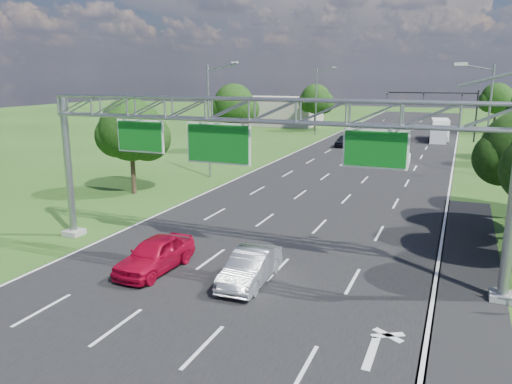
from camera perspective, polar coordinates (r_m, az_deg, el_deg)
The scene contains 20 objects.
ground at distance 41.64m, azimuth 8.89°, elevation 0.51°, with size 220.00×220.00×0.00m, color #264815.
road at distance 41.64m, azimuth 8.89°, elevation 0.51°, with size 18.00×180.00×0.02m, color black.
road_flare at distance 25.26m, azimuth 23.04°, elevation -8.96°, with size 3.00×30.00×0.02m, color black.
sign_gantry at distance 23.45m, azimuth -0.30°, elevation 7.87°, with size 23.50×1.00×9.56m.
traffic_signal at distance 74.66m, azimuth 21.25°, elevation 9.40°, with size 12.21×0.24×7.00m.
streetlight_l_near at distance 44.74m, azimuth -5.21°, elevation 8.73°, with size 2.97×0.22×10.16m.
streetlight_l_far at distance 77.42m, azimuth 7.04°, elevation 10.60°, with size 2.97×0.22×10.16m.
streetlight_r_mid at distance 49.70m, azimuth 24.87°, elevation 8.02°, with size 2.97×0.22×10.16m.
tree_verge_la at distance 39.46m, azimuth -13.98°, elevation 6.58°, with size 5.76×4.80×7.40m.
tree_verge_lb at distance 60.25m, azimuth -2.46°, elevation 9.78°, with size 5.76×4.80×8.06m.
tree_verge_lc at distance 82.73m, azimuth 6.88°, elevation 10.36°, with size 5.76×4.80×7.62m.
tree_verge_re at distance 87.79m, azimuth 25.85°, elevation 9.45°, with size 5.76×4.80×7.84m.
building_left at distance 93.21m, azimuth 2.74°, elevation 9.23°, with size 14.00×10.00×5.00m, color gray.
red_coupe at distance 24.24m, azimuth -11.46°, elevation -7.00°, with size 1.92×4.77×1.62m, color #B40828.
silver_sedan at distance 22.45m, azimuth -0.66°, elevation -8.57°, with size 1.58×4.54×1.50m, color #A5A9B1.
car_queue_a at distance 60.27m, azimuth 11.40°, elevation 5.00°, with size 1.87×4.59×1.33m, color silver.
car_queue_b at distance 74.35m, azimuth 15.54°, elevation 6.24°, with size 1.90×4.12×1.14m, color black.
car_queue_c at distance 65.66m, azimuth 10.05°, elevation 5.79°, with size 1.77×4.40×1.50m, color black.
car_queue_d at distance 53.01m, azimuth 16.44°, elevation 3.57°, with size 1.35×3.86×1.27m, color white.
box_truck at distance 74.84m, azimuth 20.23°, elevation 6.59°, with size 2.74×7.94×2.94m.
Camera 1 is at (9.34, -9.54, 9.12)m, focal length 35.00 mm.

